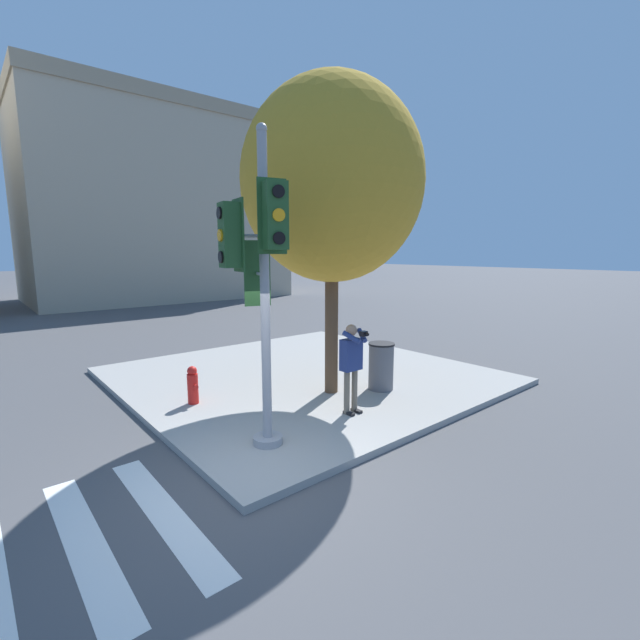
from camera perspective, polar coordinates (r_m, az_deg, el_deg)
ground_plane at (r=6.25m, az=-8.34°, el=-20.84°), size 160.00×160.00×0.00m
sidewalk_corner at (r=10.74m, az=-2.29°, el=-7.40°), size 8.00×8.00×0.12m
traffic_signal_pole at (r=6.36m, az=-8.32°, el=6.58°), size 0.99×1.33×4.78m
person_photographer at (r=7.93m, az=4.24°, el=-5.37°), size 0.50×0.53×1.68m
street_tree at (r=8.97m, az=1.63°, el=17.90°), size 3.65×3.65×6.38m
fire_hydrant at (r=8.92m, az=-16.60°, el=-8.32°), size 0.21×0.27×0.76m
trash_bin at (r=9.48m, az=8.15°, el=-6.10°), size 0.57×0.57×1.03m
building_right at (r=31.49m, az=-21.02°, el=13.98°), size 15.66×9.44×12.17m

